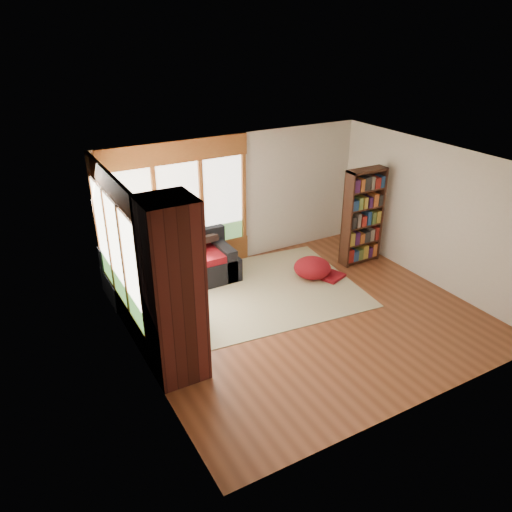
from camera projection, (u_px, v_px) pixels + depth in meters
name	position (u px, v px, depth m)	size (l,w,h in m)	color
floor	(305.00, 315.00, 8.43)	(5.50, 5.50, 0.00)	brown
ceiling	(313.00, 165.00, 7.30)	(5.50, 5.50, 0.00)	white
wall_back	(236.00, 200.00, 9.83)	(5.50, 0.04, 2.60)	silver
wall_front	(430.00, 322.00, 5.90)	(5.50, 0.04, 2.60)	silver
wall_left	(139.00, 287.00, 6.65)	(0.04, 5.00, 2.60)	silver
wall_right	(433.00, 215.00, 9.07)	(0.04, 5.00, 2.60)	silver
windows_back	(180.00, 208.00, 9.25)	(2.82, 0.10, 1.90)	#945425
windows_left	(117.00, 250.00, 7.59)	(0.10, 2.62, 1.90)	#945425
roller_blind	(102.00, 209.00, 8.08)	(0.03, 0.72, 0.90)	#69865D
brick_chimney	(173.00, 292.00, 6.53)	(0.70, 0.70, 2.60)	#471914
sectional_sofa	(160.00, 285.00, 8.77)	(2.20, 2.20, 0.80)	black
area_rug	(258.00, 291.00, 9.16)	(3.59, 2.74, 0.01)	beige
bookshelf	(363.00, 217.00, 9.88)	(0.84, 0.28, 1.95)	#3C1E14
pouf	(312.00, 267.00, 9.59)	(0.72, 0.72, 0.39)	maroon
dog_tan	(156.00, 256.00, 8.68)	(0.97, 0.65, 0.50)	brown
dog_brindle	(158.00, 276.00, 8.05)	(0.67, 0.94, 0.48)	black
throw_pillows	(156.00, 256.00, 8.69)	(1.98, 1.68, 0.45)	black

